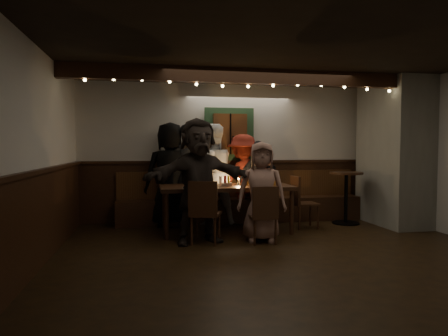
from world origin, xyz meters
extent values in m
cube|color=black|center=(0.00, 0.00, -0.01)|extent=(6.00, 5.00, 0.01)
cube|color=black|center=(0.00, 0.00, 2.60)|extent=(6.00, 5.00, 0.01)
cube|color=silver|center=(0.00, 2.50, 1.30)|extent=(6.00, 0.01, 2.60)
cube|color=silver|center=(-3.00, 0.00, 1.30)|extent=(0.01, 5.00, 2.60)
cube|color=black|center=(0.00, 2.48, 0.55)|extent=(6.00, 0.05, 1.10)
cube|color=black|center=(-2.98, 0.00, 0.55)|extent=(0.05, 5.00, 1.10)
cube|color=slate|center=(2.65, 1.50, 1.30)|extent=(0.70, 1.40, 2.60)
cube|color=black|center=(0.00, 2.23, 0.23)|extent=(4.60, 0.45, 0.45)
cube|color=#4A2811|center=(0.00, 2.41, 0.70)|extent=(4.60, 0.06, 0.50)
cube|color=#24462A|center=(-0.20, 2.44, 1.65)|extent=(0.95, 0.04, 1.00)
cube|color=#4A2811|center=(-0.20, 2.38, 1.65)|extent=(0.64, 0.12, 0.76)
cube|color=black|center=(0.00, 1.00, 2.49)|extent=(6.00, 0.16, 0.22)
sphere|color=#FFE599|center=(-2.60, 0.98, 2.36)|extent=(0.04, 0.04, 0.04)
sphere|color=#FFE599|center=(-2.20, 0.98, 2.38)|extent=(0.04, 0.04, 0.04)
sphere|color=#FFE599|center=(-1.80, 0.98, 2.39)|extent=(0.04, 0.04, 0.04)
sphere|color=#FFE599|center=(-1.40, 0.98, 2.37)|extent=(0.04, 0.04, 0.04)
sphere|color=#FFE599|center=(-1.00, 0.98, 2.35)|extent=(0.04, 0.04, 0.04)
sphere|color=#FFE599|center=(-0.60, 0.98, 2.33)|extent=(0.04, 0.04, 0.04)
sphere|color=#FFE599|center=(-0.20, 0.98, 2.34)|extent=(0.04, 0.04, 0.04)
sphere|color=#FFE599|center=(0.20, 0.98, 2.36)|extent=(0.04, 0.04, 0.04)
sphere|color=#FFE599|center=(0.60, 0.98, 2.38)|extent=(0.04, 0.04, 0.04)
sphere|color=#FFE599|center=(1.00, 0.98, 2.39)|extent=(0.04, 0.04, 0.04)
sphere|color=#FFE599|center=(1.40, 0.98, 2.37)|extent=(0.04, 0.04, 0.04)
sphere|color=#FFE599|center=(1.80, 0.98, 2.35)|extent=(0.04, 0.04, 0.04)
sphere|color=#FFE599|center=(2.20, 0.98, 2.33)|extent=(0.04, 0.04, 0.04)
sphere|color=#FFE599|center=(2.60, 0.98, 2.34)|extent=(0.04, 0.04, 0.04)
cube|color=black|center=(-0.46, 1.40, 0.74)|extent=(2.16, 0.93, 0.06)
cylinder|color=black|center=(-1.46, 1.02, 0.35)|extent=(0.07, 0.07, 0.71)
cylinder|color=black|center=(-1.46, 1.78, 0.35)|extent=(0.07, 0.07, 0.71)
cylinder|color=black|center=(0.54, 1.02, 0.35)|extent=(0.07, 0.07, 0.71)
cylinder|color=black|center=(0.54, 1.78, 0.35)|extent=(0.07, 0.07, 0.71)
cylinder|color=#BF7226|center=(-1.10, 1.44, 0.84)|extent=(0.07, 0.07, 0.14)
cylinder|color=#BF7226|center=(-0.84, 1.17, 0.84)|extent=(0.07, 0.07, 0.14)
cylinder|color=silver|center=(-0.52, 1.54, 0.84)|extent=(0.07, 0.07, 0.14)
cylinder|color=#BF7226|center=(-0.13, 1.34, 0.84)|extent=(0.07, 0.07, 0.14)
cylinder|color=silver|center=(0.04, 1.57, 0.84)|extent=(0.07, 0.07, 0.14)
cylinder|color=#BF7226|center=(0.31, 1.28, 0.84)|extent=(0.07, 0.07, 0.14)
cylinder|color=white|center=(-1.07, 1.09, 0.78)|extent=(0.27, 0.27, 0.02)
cube|color=#B2B2B7|center=(-0.46, 1.35, 0.80)|extent=(0.16, 0.10, 0.05)
cylinder|color=#990C0C|center=(-0.49, 1.35, 0.85)|extent=(0.04, 0.04, 0.16)
cylinder|color=gold|center=(-0.43, 1.35, 0.85)|extent=(0.04, 0.04, 0.16)
cylinder|color=silver|center=(-0.24, 1.45, 0.81)|extent=(0.05, 0.05, 0.08)
sphere|color=#FFB24C|center=(-0.24, 1.45, 0.87)|extent=(0.03, 0.03, 0.03)
cube|color=black|center=(-0.91, 0.70, 0.43)|extent=(0.54, 0.54, 0.04)
cube|color=black|center=(-0.97, 0.52, 0.69)|extent=(0.41, 0.18, 0.48)
cylinder|color=black|center=(-0.69, 0.79, 0.20)|extent=(0.04, 0.04, 0.41)
cylinder|color=black|center=(-0.81, 0.48, 0.20)|extent=(0.04, 0.04, 0.41)
cylinder|color=black|center=(-1.01, 0.91, 0.20)|extent=(0.04, 0.04, 0.41)
cylinder|color=black|center=(-1.12, 0.60, 0.20)|extent=(0.04, 0.04, 0.41)
cube|color=black|center=(-0.08, 0.55, 0.39)|extent=(0.39, 0.39, 0.04)
cube|color=black|center=(-0.09, 0.38, 0.63)|extent=(0.38, 0.05, 0.44)
cylinder|color=black|center=(0.07, 0.70, 0.19)|extent=(0.03, 0.03, 0.37)
cylinder|color=black|center=(0.06, 0.40, 0.19)|extent=(0.03, 0.03, 0.37)
cylinder|color=black|center=(-0.23, 0.71, 0.19)|extent=(0.03, 0.03, 0.37)
cylinder|color=black|center=(-0.24, 0.40, 0.19)|extent=(0.03, 0.03, 0.37)
cube|color=black|center=(0.95, 1.46, 0.42)|extent=(0.41, 0.41, 0.04)
cube|color=black|center=(0.76, 1.46, 0.67)|extent=(0.04, 0.41, 0.47)
cylinder|color=black|center=(1.11, 1.30, 0.20)|extent=(0.04, 0.04, 0.40)
cylinder|color=black|center=(0.78, 1.30, 0.20)|extent=(0.04, 0.04, 0.40)
cylinder|color=black|center=(1.11, 1.63, 0.20)|extent=(0.04, 0.04, 0.40)
cylinder|color=black|center=(0.78, 1.63, 0.20)|extent=(0.04, 0.04, 0.40)
cylinder|color=black|center=(1.83, 1.69, 0.01)|extent=(0.48, 0.48, 0.03)
cylinder|color=black|center=(1.83, 1.69, 0.47)|extent=(0.07, 0.07, 0.93)
cylinder|color=black|center=(1.83, 1.69, 0.93)|extent=(0.60, 0.60, 0.04)
imported|color=black|center=(-1.34, 2.11, 0.92)|extent=(0.95, 0.67, 1.84)
imported|color=black|center=(-1.05, 2.07, 0.91)|extent=(0.70, 0.48, 1.82)
imported|color=white|center=(-0.59, 2.09, 0.91)|extent=(1.02, 0.88, 1.82)
imported|color=maroon|center=(0.01, 2.17, 0.82)|extent=(1.21, 0.97, 1.64)
imported|color=black|center=(0.28, 2.04, 0.76)|extent=(0.95, 0.56, 1.52)
imported|color=black|center=(-1.00, 0.74, 0.92)|extent=(1.78, 0.88, 1.83)
imported|color=#976E62|center=(-0.08, 0.65, 0.74)|extent=(0.80, 0.60, 1.49)
camera|label=1|loc=(-1.72, -5.03, 1.40)|focal=32.00mm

